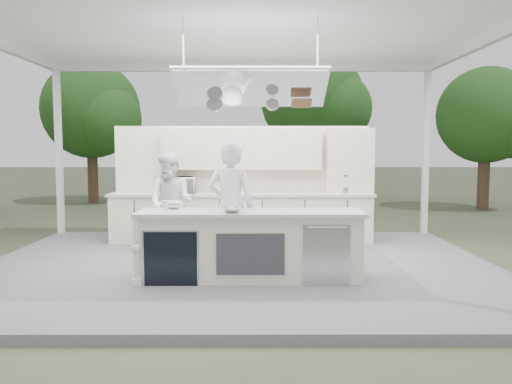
{
  "coord_description": "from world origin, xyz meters",
  "views": [
    {
      "loc": [
        0.26,
        -7.71,
        1.92
      ],
      "look_at": [
        0.28,
        0.4,
        1.22
      ],
      "focal_mm": 35.0,
      "sensor_mm": 36.0,
      "label": 1
    }
  ],
  "objects_px": {
    "demo_island": "(249,245)",
    "sous_chef": "(171,202)",
    "back_counter": "(241,217)",
    "head_chef": "(231,206)"
  },
  "relations": [
    {
      "from": "demo_island",
      "to": "sous_chef",
      "type": "distance_m",
      "value": 2.43
    },
    {
      "from": "demo_island",
      "to": "back_counter",
      "type": "height_order",
      "value": "same"
    },
    {
      "from": "demo_island",
      "to": "back_counter",
      "type": "distance_m",
      "value": 2.82
    },
    {
      "from": "sous_chef",
      "to": "demo_island",
      "type": "bearing_deg",
      "value": -34.42
    },
    {
      "from": "back_counter",
      "to": "sous_chef",
      "type": "relative_size",
      "value": 2.93
    },
    {
      "from": "head_chef",
      "to": "sous_chef",
      "type": "distance_m",
      "value": 1.8
    },
    {
      "from": "back_counter",
      "to": "head_chef",
      "type": "height_order",
      "value": "head_chef"
    },
    {
      "from": "head_chef",
      "to": "sous_chef",
      "type": "bearing_deg",
      "value": -40.6
    },
    {
      "from": "demo_island",
      "to": "head_chef",
      "type": "height_order",
      "value": "head_chef"
    },
    {
      "from": "sous_chef",
      "to": "back_counter",
      "type": "bearing_deg",
      "value": 55.23
    }
  ]
}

